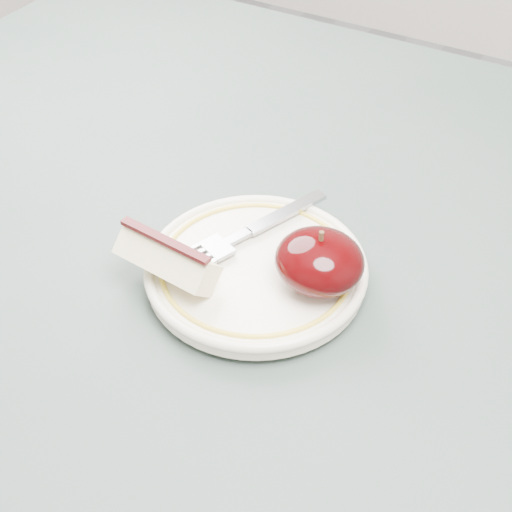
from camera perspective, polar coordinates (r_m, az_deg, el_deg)
The scene contains 5 objects.
table at distance 0.71m, azimuth -6.11°, elevation -3.09°, with size 0.90×0.90×0.75m.
plate at distance 0.58m, azimuth -0.00°, elevation -1.01°, with size 0.18×0.18×0.02m.
apple_half at distance 0.55m, azimuth 5.09°, elevation -0.42°, with size 0.07×0.07×0.05m.
apple_wedge at distance 0.56m, azimuth -7.15°, elevation -0.23°, with size 0.09×0.04×0.04m.
fork at distance 0.60m, azimuth -0.65°, elevation 1.93°, with size 0.08×0.15×0.00m.
Camera 1 is at (0.31, -0.39, 1.17)m, focal length 50.00 mm.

